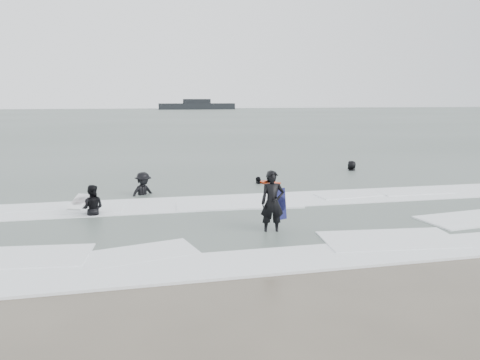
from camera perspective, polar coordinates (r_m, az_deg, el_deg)
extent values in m
plane|color=brown|center=(12.54, 4.83, -8.90)|extent=(320.00, 320.00, 0.00)
plane|color=#47544C|center=(91.49, -9.92, 7.41)|extent=(320.00, 320.00, 0.00)
imported|color=black|center=(14.25, 3.92, -6.53)|extent=(0.75, 0.53, 1.95)
imported|color=black|center=(16.98, -17.51, -4.26)|extent=(0.89, 0.74, 1.66)
imported|color=black|center=(19.85, -11.68, -1.96)|extent=(1.39, 1.24, 1.87)
imported|color=black|center=(22.02, 2.25, -0.58)|extent=(0.76, 0.97, 1.54)
imported|color=black|center=(26.70, 13.43, 1.04)|extent=(0.96, 1.01, 1.74)
cube|color=white|center=(11.98, 5.67, -9.64)|extent=(30.03, 2.32, 0.07)
cube|color=white|center=(18.13, -0.66, -2.75)|extent=(30.00, 2.60, 0.09)
cube|color=black|center=(157.67, -5.28, 8.93)|extent=(25.01, 4.47, 1.96)
cube|color=black|center=(157.65, -5.29, 9.55)|extent=(8.93, 2.68, 1.43)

